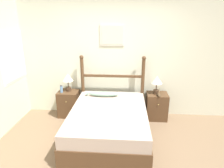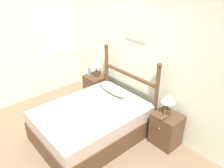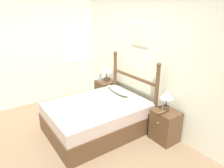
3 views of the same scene
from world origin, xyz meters
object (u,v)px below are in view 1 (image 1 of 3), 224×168
nightstand_right (157,106)px  model_boat (159,95)px  nightstand_left (69,103)px  fish_pillow (103,94)px  table_lamp_right (157,81)px  bottle (61,89)px  table_lamp_left (68,79)px  bed (109,124)px

nightstand_right → model_boat: size_ratio=2.85×
nightstand_left → fish_pillow: 0.91m
table_lamp_right → nightstand_left: bearing=-179.7°
nightstand_left → table_lamp_right: 2.05m
nightstand_right → bottle: size_ratio=3.41×
table_lamp_left → model_boat: size_ratio=1.92×
fish_pillow → table_lamp_left: bearing=163.3°
bed → nightstand_left: nightstand_left is taller
table_lamp_left → fish_pillow: table_lamp_left is taller
table_lamp_right → model_boat: (0.04, -0.14, -0.25)m
nightstand_right → bottle: bottle is taller
nightstand_right → table_lamp_left: size_ratio=1.49×
nightstand_left → bed: bearing=-40.0°
nightstand_right → bottle: (-2.13, -0.06, 0.37)m
nightstand_right → table_lamp_right: bearing=164.5°
table_lamp_left → bottle: table_lamp_left is taller
table_lamp_right → bottle: 2.10m
bottle → bed: bearing=-34.5°
fish_pillow → nightstand_right: bearing=9.8°
nightstand_left → table_lamp_right: table_lamp_right is taller
model_boat → table_lamp_left: bearing=175.2°
nightstand_left → model_boat: model_boat is taller
table_lamp_right → model_boat: 0.29m
bed → nightstand_left: (-1.00, 0.84, 0.01)m
nightstand_left → table_lamp_left: (0.00, 0.04, 0.58)m
nightstand_left → table_lamp_left: bearing=87.1°
bed → bottle: (-1.13, 0.78, 0.38)m
table_lamp_right → table_lamp_left: bearing=179.1°
nightstand_left → table_lamp_left: 0.58m
table_lamp_left → table_lamp_right: same height
fish_pillow → nightstand_left: bearing=166.1°
nightstand_right → fish_pillow: bearing=-170.2°
bottle → fish_pillow: bottle is taller
nightstand_left → table_lamp_right: bearing=0.3°
model_boat → nightstand_left: bearing=176.4°
nightstand_right → model_boat: (0.01, -0.13, 0.32)m
table_lamp_left → model_boat: table_lamp_left is taller
table_lamp_right → model_boat: table_lamp_right is taller
table_lamp_right → bottle: size_ratio=2.30×
nightstand_left → table_lamp_right: size_ratio=1.49×
table_lamp_right → bottle: bearing=-178.0°
nightstand_left → nightstand_right: bearing=0.0°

